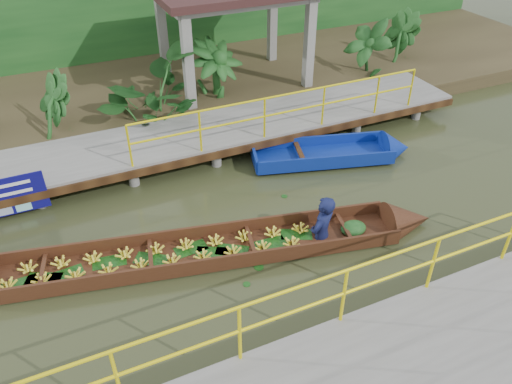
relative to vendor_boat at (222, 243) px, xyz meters
name	(u,v)px	position (x,y,z in m)	size (l,w,h in m)	color
ground	(218,243)	(0.02, 0.30, -0.27)	(80.00, 80.00, 0.00)	#2F371B
land_strip	(130,90)	(0.02, 7.80, -0.04)	(30.00, 8.00, 0.45)	#302718
far_dock	(167,143)	(0.04, 3.73, 0.21)	(16.00, 2.06, 1.66)	slate
pavilion	(234,0)	(3.02, 6.60, 2.55)	(4.40, 3.00, 3.00)	slate
foliage_backdrop	(104,9)	(0.02, 10.30, 1.73)	(30.00, 0.80, 4.00)	#143E17
vendor_boat	(222,243)	(0.00, 0.00, 0.00)	(9.31, 2.82, 2.19)	#371B0F
moored_blue_boat	(359,152)	(4.34, 1.88, -0.10)	(4.03, 2.01, 0.93)	navy
tropical_plants	(210,75)	(1.86, 5.60, 0.92)	(14.18, 1.18, 1.47)	#143E17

